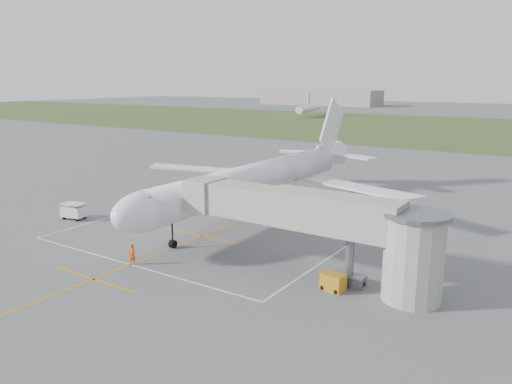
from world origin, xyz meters
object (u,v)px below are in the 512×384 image
Objects in this scene: gpu_unit at (333,282)px; ramp_worker_nose at (132,255)px; baggage_cart at (74,211)px; ramp_worker_wing at (195,194)px; jet_bridge at (324,224)px; airliner at (258,179)px.

gpu_unit is 17.84m from ramp_worker_nose.
ramp_worker_wing is (5.88, 15.02, -0.06)m from baggage_cart.
airliner is at bearing 137.81° from jet_bridge.
baggage_cart is 1.63× the size of ramp_worker_wing.
gpu_unit is at bearing -42.39° from airliner.
airliner reaches higher than ramp_worker_wing.
baggage_cart is at bearing -140.50° from airliner.
ramp_worker_wing is at bearing 58.72° from baggage_cart.
jet_bridge reaches higher than ramp_worker_nose.
ramp_worker_nose reaches higher than ramp_worker_wing.
ramp_worker_wing reaches higher than gpu_unit.
airliner is 21.22m from jet_bridge.
airliner is at bearing -140.71° from ramp_worker_wing.
baggage_cart reaches higher than ramp_worker_wing.
airliner is 15.71× the size of baggage_cart.
jet_bridge is 17.22m from ramp_worker_nose.
ramp_worker_wing is (-11.20, 21.71, -0.03)m from ramp_worker_nose.
ramp_worker_nose reaches higher than gpu_unit.
baggage_cart reaches higher than gpu_unit.
ramp_worker_nose is (0.18, -20.63, -3.45)m from airliner.
gpu_unit is 1.07× the size of ramp_worker_wing.
ramp_worker_wing is at bearing 150.17° from jet_bridge.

